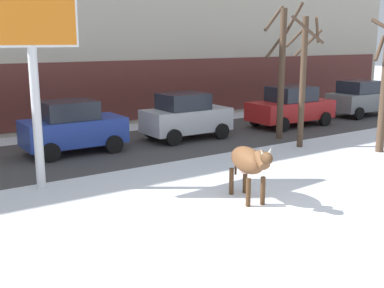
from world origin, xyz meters
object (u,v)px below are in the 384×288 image
Objects in this scene: cow_brown at (249,162)px; car_red_sedan at (291,106)px; car_grey_hatchback at (359,98)px; billboard at (30,24)px; bare_tree_right_lot at (281,68)px; car_blue_hatchback at (73,127)px; car_silver_hatchback at (186,116)px; bare_tree_left_lot at (303,75)px.

car_red_sedan is (8.64, 6.94, -0.09)m from cow_brown.
car_red_sedan is at bearing -179.03° from car_grey_hatchback.
billboard is at bearing 135.32° from cow_brown.
cow_brown is 8.18m from bare_tree_right_lot.
car_silver_hatchback is (4.66, -0.19, 0.00)m from car_blue_hatchback.
billboard is 1.16× the size of bare_tree_left_lot.
car_grey_hatchback is 0.66× the size of bare_tree_right_lot.
car_silver_hatchback is at bearing 177.38° from car_red_sedan.
bare_tree_left_lot reaches higher than car_grey_hatchback.
car_silver_hatchback is 4.90m from bare_tree_left_lot.
car_grey_hatchback is 8.15m from bare_tree_right_lot.
billboard is 1.58× the size of car_grey_hatchback.
car_grey_hatchback is at bearing 0.97° from car_red_sedan.
bare_tree_left_lot is (7.39, -3.86, 1.76)m from car_blue_hatchback.
car_red_sedan is 4.86m from bare_tree_left_lot.
bare_tree_right_lot reaches higher than cow_brown.
car_silver_hatchback is (2.92, 7.20, -0.07)m from cow_brown.
bare_tree_right_lot is at bearing 39.95° from cow_brown.
car_red_sedan is 0.88× the size of bare_tree_left_lot.
cow_brown is 0.36× the size of bare_tree_right_lot.
billboard reaches higher than car_blue_hatchback.
billboard is 9.76m from bare_tree_left_lot.
car_red_sedan is at bearing -2.52° from car_blue_hatchback.
car_silver_hatchback is 0.83× the size of car_red_sedan.
car_grey_hatchback is at bearing 26.99° from cow_brown.
car_silver_hatchback is 0.73× the size of bare_tree_left_lot.
bare_tree_right_lot reaches higher than car_grey_hatchback.
car_blue_hatchback reaches higher than car_red_sedan.
billboard reaches higher than car_red_sedan.
cow_brown is at bearing -153.01° from car_grey_hatchback.
car_red_sedan is 1.20× the size of car_grey_hatchback.
car_blue_hatchback is 4.66m from car_silver_hatchback.
car_red_sedan is at bearing 38.78° from cow_brown.
car_silver_hatchback is 10.87m from car_grey_hatchback.
bare_tree_right_lot is at bearing -166.06° from car_grey_hatchback.
car_red_sedan is 0.79× the size of bare_tree_right_lot.
car_blue_hatchback is 10.38m from car_red_sedan.
car_grey_hatchback reaches higher than car_red_sedan.
car_grey_hatchback is at bearing 23.21° from bare_tree_left_lot.
bare_tree_left_lot is at bearing -27.56° from car_blue_hatchback.
car_silver_hatchback is at bearing 67.90° from cow_brown.
bare_tree_left_lot is (5.66, 3.54, 1.70)m from cow_brown.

